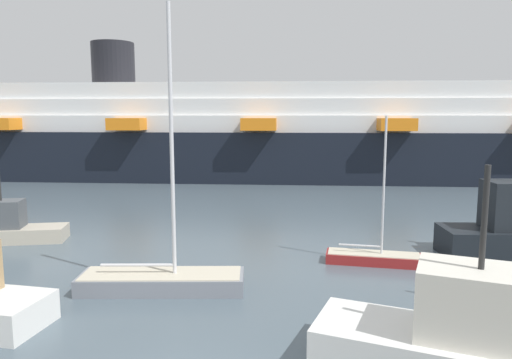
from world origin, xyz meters
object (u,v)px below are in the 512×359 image
object	(u,v)px
sailboat_2	(374,256)
sailboat_3	(162,278)
cruise_ship	(262,135)
fishing_boat_2	(7,227)
fishing_boat_0	(466,339)

from	to	relation	value
sailboat_2	sailboat_3	distance (m)	9.39
cruise_ship	fishing_boat_2	bearing A→B (deg)	-113.04
sailboat_2	cruise_ship	xyz separation A→B (m)	(-8.63, 29.21, 4.19)
sailboat_2	sailboat_3	size ratio (longest dim) A/B	0.62
sailboat_2	cruise_ship	bearing A→B (deg)	110.82
sailboat_2	fishing_boat_2	xyz separation A→B (m)	(-18.63, 1.18, 0.44)
sailboat_3	fishing_boat_2	bearing A→B (deg)	143.82
sailboat_3	fishing_boat_2	size ratio (longest dim) A/B	1.77
sailboat_2	fishing_boat_2	world-z (taller)	sailboat_2
sailboat_3	cruise_ship	world-z (taller)	cruise_ship
fishing_boat_0	fishing_boat_2	bearing A→B (deg)	167.95
fishing_boat_0	cruise_ship	world-z (taller)	cruise_ship
sailboat_3	fishing_boat_0	distance (m)	10.66
sailboat_2	sailboat_3	bearing A→B (deg)	-148.00
sailboat_3	fishing_boat_2	world-z (taller)	sailboat_3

